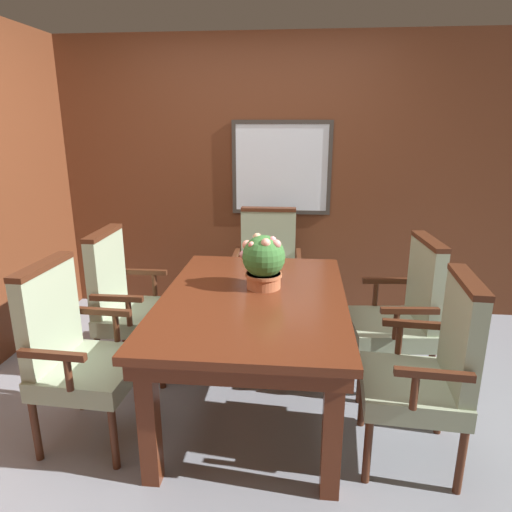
% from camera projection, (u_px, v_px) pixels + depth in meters
% --- Properties ---
extents(ground_plane, '(14.00, 14.00, 0.00)m').
position_uv_depth(ground_plane, '(225.00, 413.00, 2.81)').
color(ground_plane, gray).
extents(wall_back, '(7.20, 0.08, 2.45)m').
position_uv_depth(wall_back, '(254.00, 179.00, 4.13)').
color(wall_back, '#5B2D19').
rests_on(wall_back, ground_plane).
extents(dining_table, '(1.08, 1.57, 0.74)m').
position_uv_depth(dining_table, '(254.00, 311.00, 2.71)').
color(dining_table, '#562614').
rests_on(dining_table, ground_plane).
extents(chair_head_far, '(0.57, 0.51, 1.02)m').
position_uv_depth(chair_head_far, '(267.00, 266.00, 3.89)').
color(chair_head_far, '#472314').
rests_on(chair_head_far, ground_plane).
extents(chair_left_near, '(0.52, 0.58, 1.02)m').
position_uv_depth(chair_left_near, '(74.00, 349.00, 2.47)').
color(chair_left_near, '#472314').
rests_on(chair_left_near, ground_plane).
extents(chair_right_near, '(0.53, 0.58, 1.02)m').
position_uv_depth(chair_right_near, '(430.00, 367.00, 2.29)').
color(chair_right_near, '#472314').
rests_on(chair_right_near, ground_plane).
extents(chair_right_far, '(0.53, 0.59, 1.02)m').
position_uv_depth(chair_right_far, '(403.00, 310.00, 2.98)').
color(chair_right_far, '#472314').
rests_on(chair_right_far, ground_plane).
extents(chair_left_far, '(0.50, 0.56, 1.02)m').
position_uv_depth(chair_left_far, '(126.00, 299.00, 3.17)').
color(chair_left_far, '#472314').
rests_on(chair_left_far, ground_plane).
extents(potted_plant, '(0.28, 0.26, 0.34)m').
position_uv_depth(potted_plant, '(264.00, 261.00, 2.77)').
color(potted_plant, '#B2603D').
rests_on(potted_plant, dining_table).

